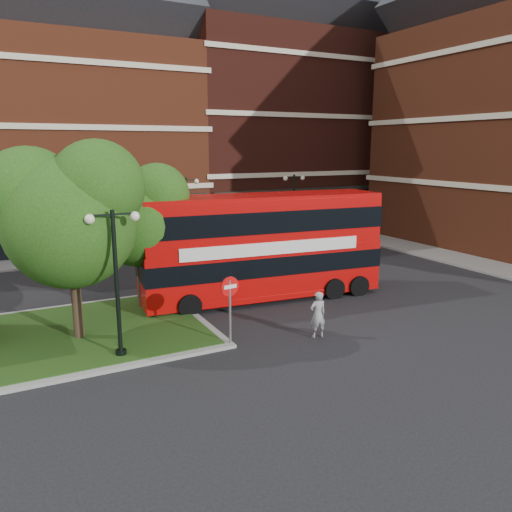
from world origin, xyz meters
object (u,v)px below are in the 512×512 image
car_silver (163,247)px  bus (262,240)px  woman (318,315)px  car_white (211,239)px

car_silver → bus: bearing=-165.1°
woman → car_silver: bearing=-81.3°
car_white → woman: bearing=171.2°
bus → car_white: bearing=84.7°
woman → bus: bearing=-90.2°
woman → car_silver: 15.88m
car_silver → car_white: bearing=-63.5°
bus → car_white: (2.35, 12.00, -2.13)m
bus → woman: bearing=-89.3°
bus → car_silver: bus is taller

